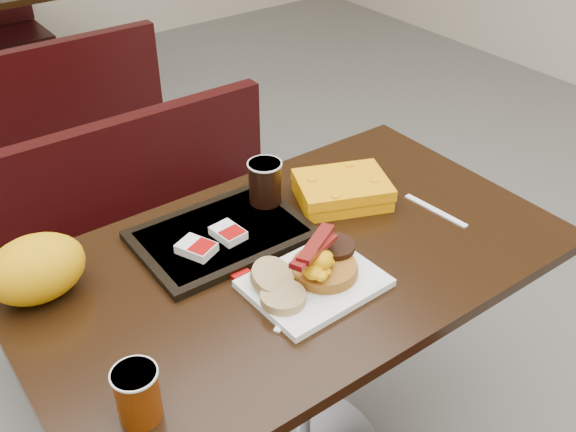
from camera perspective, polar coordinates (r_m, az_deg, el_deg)
table_near at (r=1.71m, az=0.37°, el=-13.39°), size 1.20×0.70×0.75m
bench_near_n at (r=2.17m, az=-10.71°, el=-2.30°), size 1.00×0.46×0.72m
bench_far_s at (r=3.17m, az=-20.81°, el=8.39°), size 1.00×0.46×0.72m
platter at (r=1.37m, az=2.29°, el=-5.84°), size 0.28×0.22×0.02m
pancake_stack at (r=1.37m, az=3.19°, el=-4.46°), size 0.16×0.16×0.03m
sausage_patty at (r=1.40m, az=4.06°, el=-2.64°), size 0.10×0.10×0.01m
scrambled_eggs at (r=1.33m, az=2.82°, el=-4.02°), size 0.10×0.09×0.05m
bacon_strips at (r=1.31m, az=2.29°, el=-2.93°), size 0.17×0.13×0.01m
muffin_bottom at (r=1.31m, az=-0.43°, el=-7.05°), size 0.10×0.10×0.02m
muffin_top at (r=1.34m, az=-1.39°, el=-5.26°), size 0.11×0.11×0.05m
coffee_cup_near at (r=1.13m, az=-12.87°, el=-14.81°), size 0.09×0.09×0.10m
fork at (r=1.31m, az=-0.16°, el=-8.51°), size 0.13×0.10×0.00m
knife at (r=1.63m, az=12.64°, el=0.47°), size 0.03×0.18×0.00m
condiment_syrup at (r=1.41m, az=-6.51°, el=-4.64°), size 0.04×0.04×0.01m
condiment_ketchup at (r=1.40m, az=-4.20°, el=-5.02°), size 0.04×0.04×0.01m
tray at (r=1.50m, az=-5.75°, el=-1.63°), size 0.38×0.27×0.02m
hashbrown_sleeve_left at (r=1.44m, az=-7.92°, el=-2.76°), size 0.08×0.09×0.02m
hashbrown_sleeve_right at (r=1.48m, az=-5.20°, el=-1.47°), size 0.06×0.08×0.02m
coffee_cup_far at (r=1.57m, az=-2.00°, el=2.91°), size 0.09×0.09×0.11m
clamshell at (r=1.62m, az=4.72°, el=2.23°), size 0.26×0.24×0.06m
paper_bag at (r=1.40m, az=-20.94°, el=-4.29°), size 0.22×0.19×0.14m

